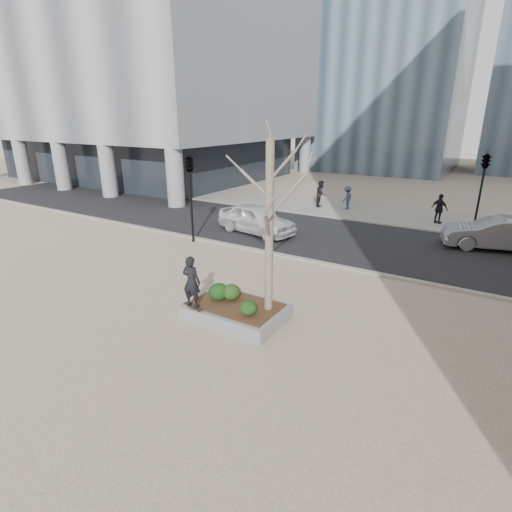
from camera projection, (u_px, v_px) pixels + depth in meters
The scene contains 18 objects.
ground at pixel (211, 311), 13.12m from camera, with size 120.00×120.00×0.00m, color tan.
street at pixel (327, 237), 21.14m from camera, with size 60.00×8.00×0.02m, color black.
far_sidewalk at pixel (367, 211), 26.76m from camera, with size 60.00×6.00×0.02m, color gray.
planter at pixel (236, 312), 12.55m from camera, with size 3.00×2.00×0.45m, color gray.
planter_mulch at pixel (236, 305), 12.47m from camera, with size 2.70×1.70×0.04m, color #382314.
sycamore_tree at pixel (270, 202), 11.12m from camera, with size 2.80×2.80×6.60m, color gray, non-canonical shape.
shrub_left at pixel (219, 292), 12.69m from camera, with size 0.64×0.64×0.55m, color black.
shrub_middle at pixel (231, 292), 12.70m from camera, with size 0.61×0.61×0.52m, color #1A3C13.
shrub_right at pixel (248, 308), 11.72m from camera, with size 0.53×0.53×0.45m, color #1A3611.
skateboard at pixel (193, 307), 12.28m from camera, with size 0.78×0.20×0.07m, color black, non-canonical shape.
skateboarder at pixel (191, 282), 12.00m from camera, with size 0.59×0.39×1.62m, color black.
police_car at pixel (256, 219), 21.54m from camera, with size 1.85×4.60×1.57m, color white.
car_silver at pixel (497, 234), 18.88m from camera, with size 1.63×4.67×1.54m, color gray.
pedestrian_a at pixel (321, 194), 27.83m from camera, with size 0.88×0.69×1.82m, color black.
pedestrian_b at pixel (347, 198), 27.16m from camera, with size 1.01×0.58×1.57m, color #3C466C.
pedestrian_c at pixel (439, 209), 23.47m from camera, with size 1.03×0.43×1.75m, color black.
traffic_light_near at pixel (191, 198), 19.61m from camera, with size 0.60×2.48×4.50m, color black, non-canonical shape.
traffic_light_far at pixel (480, 193), 20.86m from camera, with size 0.60×2.48×4.50m, color black, non-canonical shape.
Camera 1 is at (7.47, -9.24, 6.04)m, focal length 28.00 mm.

